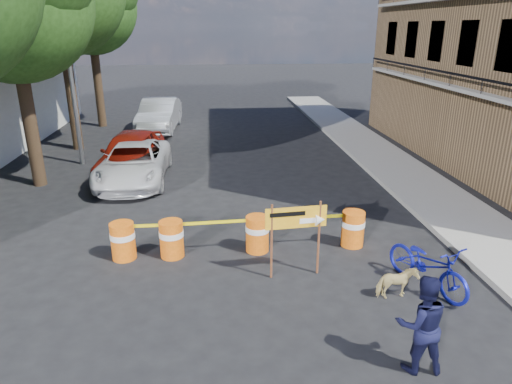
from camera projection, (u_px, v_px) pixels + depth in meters
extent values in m
plane|color=black|center=(253.00, 279.00, 9.96)|extent=(120.00, 120.00, 0.00)
cube|color=gray|center=(412.00, 180.00, 16.11)|extent=(2.40, 40.00, 0.15)
cylinder|color=#332316|center=(29.00, 117.00, 15.08)|extent=(0.44, 0.44, 4.76)
sphere|color=#204513|center=(9.00, 0.00, 13.85)|extent=(5.00, 5.00, 5.00)
cylinder|color=#332316|center=(71.00, 89.00, 19.66)|extent=(0.44, 0.44, 5.32)
sphere|color=#204513|center=(45.00, 9.00, 19.11)|extent=(3.78, 3.78, 3.78)
cylinder|color=#332316|center=(98.00, 81.00, 24.40)|extent=(0.44, 0.44, 4.93)
sphere|color=#204513|center=(89.00, 6.00, 23.13)|extent=(4.80, 4.80, 4.80)
sphere|color=#204513|center=(79.00, 21.00, 23.87)|extent=(3.36, 3.36, 3.36)
cylinder|color=gray|center=(69.00, 61.00, 16.93)|extent=(0.16, 0.16, 8.00)
cylinder|color=#CD570C|center=(123.00, 241.00, 10.71)|extent=(0.56, 0.56, 0.90)
cylinder|color=white|center=(122.00, 235.00, 10.66)|extent=(0.58, 0.58, 0.14)
cylinder|color=#CD570C|center=(172.00, 239.00, 10.80)|extent=(0.56, 0.56, 0.90)
cylinder|color=white|center=(171.00, 233.00, 10.75)|extent=(0.58, 0.58, 0.14)
cylinder|color=#CD570C|center=(257.00, 234.00, 11.08)|extent=(0.56, 0.56, 0.90)
cylinder|color=white|center=(257.00, 228.00, 11.02)|extent=(0.58, 0.58, 0.14)
cylinder|color=#CD570C|center=(353.00, 229.00, 11.36)|extent=(0.56, 0.56, 0.90)
cylinder|color=white|center=(353.00, 223.00, 11.30)|extent=(0.58, 0.58, 0.14)
cylinder|color=#592D19|center=(272.00, 242.00, 9.73)|extent=(0.05, 0.05, 1.72)
cylinder|color=#592D19|center=(319.00, 238.00, 9.92)|extent=(0.05, 0.05, 1.72)
cube|color=orange|center=(296.00, 218.00, 9.64)|extent=(1.34, 0.15, 0.48)
cube|color=white|center=(308.00, 221.00, 9.70)|extent=(0.38, 0.04, 0.11)
cone|color=white|center=(320.00, 220.00, 9.75)|extent=(0.23, 0.27, 0.25)
cube|color=black|center=(288.00, 214.00, 9.56)|extent=(0.76, 0.08, 0.10)
imported|color=black|center=(421.00, 324.00, 7.09)|extent=(0.86, 0.70, 1.67)
imported|color=#161CB5|center=(431.00, 243.00, 9.29)|extent=(1.10, 1.29, 2.08)
imported|color=tan|center=(397.00, 283.00, 9.16)|extent=(0.84, 0.48, 0.67)
imported|color=silver|center=(134.00, 163.00, 16.03)|extent=(2.28, 4.87, 1.35)
imported|color=maroon|center=(131.00, 153.00, 16.86)|extent=(2.40, 4.82, 1.58)
imported|color=silver|center=(159.00, 115.00, 23.93)|extent=(2.07, 5.10, 1.65)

